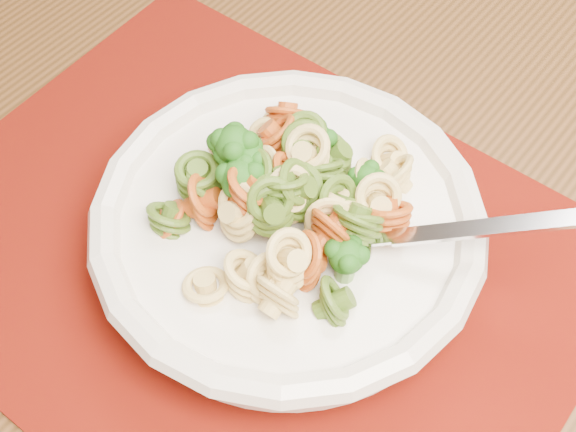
% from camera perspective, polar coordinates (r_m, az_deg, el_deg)
% --- Properties ---
extents(dining_table, '(1.59, 1.28, 0.72)m').
position_cam_1_polar(dining_table, '(0.68, 3.17, 1.98)').
color(dining_table, '#563318').
rests_on(dining_table, ground).
extents(placemat, '(0.51, 0.45, 0.00)m').
position_cam_1_polar(placemat, '(0.52, -2.99, -2.81)').
color(placemat, '#5E1304').
rests_on(placemat, dining_table).
extents(pasta_bowl, '(0.25, 0.25, 0.05)m').
position_cam_1_polar(pasta_bowl, '(0.50, -0.00, -0.74)').
color(pasta_bowl, white).
rests_on(pasta_bowl, placemat).
extents(pasta_broccoli_heap, '(0.21, 0.21, 0.06)m').
position_cam_1_polar(pasta_broccoli_heap, '(0.48, 0.00, 0.41)').
color(pasta_broccoli_heap, '#D3BA68').
rests_on(pasta_broccoli_heap, pasta_bowl).
extents(fork, '(0.18, 0.07, 0.08)m').
position_cam_1_polar(fork, '(0.47, 4.49, -1.87)').
color(fork, silver).
rests_on(fork, pasta_bowl).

